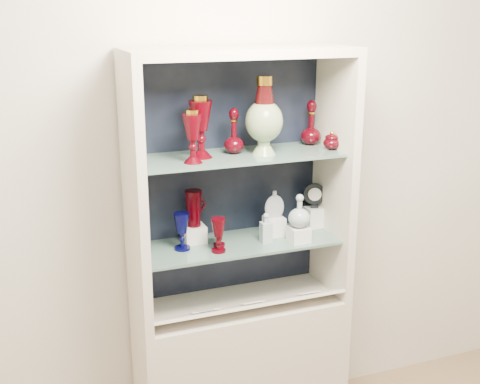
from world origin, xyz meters
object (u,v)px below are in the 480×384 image
object	(u,v)px
flat_flask	(274,204)
clear_round_decanter	(299,212)
enamel_urn	(264,116)
cameo_medallion	(315,195)
ruby_decanter_b	(311,121)
ruby_goblet_tall	(218,235)
ruby_decanter_a	(234,128)
pedestal_lamp_left	(193,137)
lidded_bowl	(332,140)
ruby_pitcher	(194,208)
clear_square_bottle	(266,228)
ruby_goblet_small	(219,234)
cobalt_goblet	(182,231)
pedestal_lamp_right	(201,127)

from	to	relation	value
flat_flask	clear_round_decanter	xyz separation A→B (m)	(0.08, -0.12, -0.01)
enamel_urn	cameo_medallion	size ratio (longest dim) A/B	2.69
ruby_decanter_b	ruby_goblet_tall	world-z (taller)	ruby_decanter_b
ruby_decanter_a	flat_flask	size ratio (longest dim) A/B	1.71
pedestal_lamp_left	lidded_bowl	size ratio (longest dim) A/B	2.56
ruby_decanter_a	ruby_pitcher	size ratio (longest dim) A/B	1.37
clear_square_bottle	pedestal_lamp_left	bearing A→B (deg)	-175.18
pedestal_lamp_left	ruby_decanter_a	bearing A→B (deg)	25.05
ruby_goblet_small	clear_square_bottle	world-z (taller)	clear_square_bottle
enamel_urn	ruby_goblet_tall	xyz separation A→B (m)	(-0.23, -0.05, -0.52)
ruby_decanter_b	flat_flask	world-z (taller)	ruby_decanter_b
cobalt_goblet	flat_flask	bearing A→B (deg)	3.09
ruby_goblet_small	clear_round_decanter	xyz separation A→B (m)	(0.37, -0.07, 0.09)
ruby_goblet_tall	flat_flask	distance (m)	0.35
ruby_decanter_b	clear_square_bottle	distance (m)	0.55
cobalt_goblet	cameo_medallion	world-z (taller)	cameo_medallion
pedestal_lamp_left	ruby_decanter_b	size ratio (longest dim) A/B	0.99
pedestal_lamp_right	lidded_bowl	world-z (taller)	pedestal_lamp_right
ruby_decanter_b	ruby_goblet_small	world-z (taller)	ruby_decanter_b
pedestal_lamp_right	ruby_decanter_b	distance (m)	0.58
clear_square_bottle	cameo_medallion	distance (m)	0.34
ruby_goblet_small	clear_square_bottle	size ratio (longest dim) A/B	0.80
lidded_bowl	ruby_decanter_b	bearing A→B (deg)	108.06
pedestal_lamp_right	ruby_goblet_tall	world-z (taller)	pedestal_lamp_right
ruby_decanter_b	cobalt_goblet	world-z (taller)	ruby_decanter_b
enamel_urn	ruby_decanter_b	bearing A→B (deg)	20.26
enamel_urn	ruby_decanter_a	size ratio (longest dim) A/B	1.50
clear_round_decanter	clear_square_bottle	bearing A→B (deg)	164.40
pedestal_lamp_left	cameo_medallion	xyz separation A→B (m)	(0.66, 0.14, -0.37)
lidded_bowl	flat_flask	size ratio (longest dim) A/B	0.65
enamel_urn	ruby_goblet_tall	size ratio (longest dim) A/B	2.22
enamel_urn	ruby_pitcher	xyz separation A→B (m)	(-0.30, 0.11, -0.43)
ruby_goblet_tall	cameo_medallion	bearing A→B (deg)	14.89
pedestal_lamp_left	ruby_decanter_a	xyz separation A→B (m)	(0.22, 0.10, 0.00)
ruby_decanter_a	ruby_decanter_b	world-z (taller)	ruby_decanter_a
pedestal_lamp_left	clear_square_bottle	bearing A→B (deg)	4.82
enamel_urn	ruby_goblet_small	xyz separation A→B (m)	(-0.21, 0.01, -0.54)
pedestal_lamp_left	clear_square_bottle	distance (m)	0.58
cobalt_goblet	ruby_goblet_tall	distance (m)	0.17
flat_flask	ruby_pitcher	bearing A→B (deg)	177.86
enamel_urn	lidded_bowl	world-z (taller)	enamel_urn
enamel_urn	clear_square_bottle	bearing A→B (deg)	-59.34
cobalt_goblet	pedestal_lamp_left	bearing A→B (deg)	-65.04
cameo_medallion	enamel_urn	bearing A→B (deg)	-140.42
lidded_bowl	clear_square_bottle	distance (m)	0.51
enamel_urn	clear_round_decanter	size ratio (longest dim) A/B	2.28
clear_square_bottle	pedestal_lamp_right	bearing A→B (deg)	170.14
ruby_decanter_a	cameo_medallion	xyz separation A→B (m)	(0.44, 0.04, -0.37)
cobalt_goblet	pedestal_lamp_right	bearing A→B (deg)	-0.08
pedestal_lamp_left	flat_flask	size ratio (longest dim) A/B	1.67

